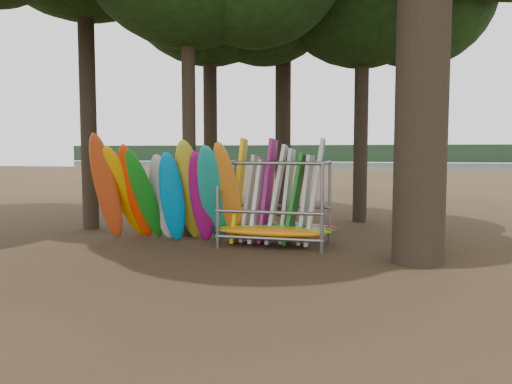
# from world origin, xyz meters

# --- Properties ---
(ground) EXTENTS (120.00, 120.00, 0.00)m
(ground) POSITION_xyz_m (0.00, 0.00, 0.00)
(ground) COLOR #47331E
(ground) RESTS_ON ground
(lake) EXTENTS (160.00, 160.00, 0.00)m
(lake) POSITION_xyz_m (0.00, 60.00, 0.00)
(lake) COLOR gray
(lake) RESTS_ON ground
(far_shore) EXTENTS (160.00, 4.00, 4.00)m
(far_shore) POSITION_xyz_m (0.00, 110.00, 2.00)
(far_shore) COLOR black
(far_shore) RESTS_ON ground
(kayak_row) EXTENTS (4.23, 2.30, 3.07)m
(kayak_row) POSITION_xyz_m (-2.01, 1.37, 1.31)
(kayak_row) COLOR #AF3A14
(kayak_row) RESTS_ON ground
(storage_rack) EXTENTS (3.19, 1.54, 2.80)m
(storage_rack) POSITION_xyz_m (0.87, 1.72, 1.03)
(storage_rack) COLOR slate
(storage_rack) RESTS_ON ground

